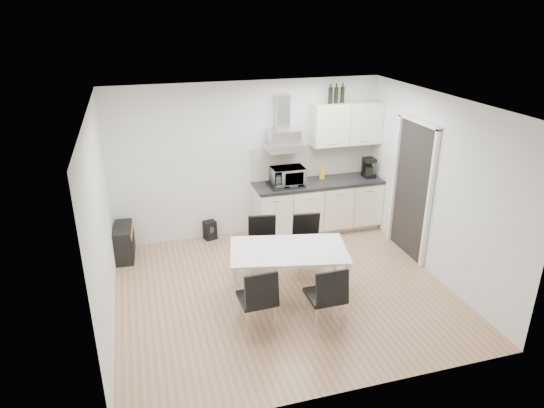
{
  "coord_description": "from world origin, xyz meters",
  "views": [
    {
      "loc": [
        -1.77,
        -5.51,
        3.69
      ],
      "look_at": [
        -0.01,
        0.53,
        1.1
      ],
      "focal_mm": 32.0,
      "sensor_mm": 36.0,
      "label": 1
    }
  ],
  "objects_px": {
    "chair_far_left": "(263,248)",
    "chair_near_left": "(257,299)",
    "dining_table": "(289,254)",
    "chair_near_right": "(325,296)",
    "guitar_amp": "(124,242)",
    "floor_speaker": "(210,230)",
    "chair_far_right": "(308,246)",
    "kitchenette": "(320,185)"
  },
  "relations": [
    {
      "from": "kitchenette",
      "to": "chair_near_right",
      "type": "distance_m",
      "value": 2.85
    },
    {
      "from": "dining_table",
      "to": "guitar_amp",
      "type": "xyz_separation_m",
      "value": [
        -2.1,
        1.82,
        -0.41
      ]
    },
    {
      "from": "chair_far_right",
      "to": "chair_near_left",
      "type": "height_order",
      "value": "same"
    },
    {
      "from": "floor_speaker",
      "to": "chair_far_right",
      "type": "bearing_deg",
      "value": -66.38
    },
    {
      "from": "chair_near_left",
      "to": "guitar_amp",
      "type": "xyz_separation_m",
      "value": [
        -1.53,
        2.36,
        -0.17
      ]
    },
    {
      "from": "chair_near_right",
      "to": "chair_near_left",
      "type": "bearing_deg",
      "value": 167.36
    },
    {
      "from": "dining_table",
      "to": "chair_near_right",
      "type": "distance_m",
      "value": 0.79
    },
    {
      "from": "chair_near_left",
      "to": "guitar_amp",
      "type": "bearing_deg",
      "value": 120.46
    },
    {
      "from": "floor_speaker",
      "to": "dining_table",
      "type": "bearing_deg",
      "value": -86.02
    },
    {
      "from": "kitchenette",
      "to": "dining_table",
      "type": "relative_size",
      "value": 1.52
    },
    {
      "from": "chair_near_right",
      "to": "guitar_amp",
      "type": "relative_size",
      "value": 1.35
    },
    {
      "from": "kitchenette",
      "to": "chair_far_right",
      "type": "xyz_separation_m",
      "value": [
        -0.69,
        -1.36,
        -0.39
      ]
    },
    {
      "from": "guitar_amp",
      "to": "floor_speaker",
      "type": "xyz_separation_m",
      "value": [
        1.39,
        0.28,
        -0.11
      ]
    },
    {
      "from": "kitchenette",
      "to": "chair_near_right",
      "type": "relative_size",
      "value": 2.86
    },
    {
      "from": "chair_far_right",
      "to": "floor_speaker",
      "type": "relative_size",
      "value": 2.74
    },
    {
      "from": "guitar_amp",
      "to": "chair_far_right",
      "type": "bearing_deg",
      "value": -22.1
    },
    {
      "from": "kitchenette",
      "to": "guitar_amp",
      "type": "relative_size",
      "value": 3.88
    },
    {
      "from": "chair_far_left",
      "to": "chair_near_left",
      "type": "xyz_separation_m",
      "value": [
        -0.42,
        -1.24,
        0.0
      ]
    },
    {
      "from": "chair_near_left",
      "to": "chair_far_right",
      "type": "bearing_deg",
      "value": 44.05
    },
    {
      "from": "guitar_amp",
      "to": "dining_table",
      "type": "bearing_deg",
      "value": -37.43
    },
    {
      "from": "chair_far_left",
      "to": "chair_near_right",
      "type": "height_order",
      "value": "same"
    },
    {
      "from": "chair_far_left",
      "to": "floor_speaker",
      "type": "relative_size",
      "value": 2.74
    },
    {
      "from": "chair_far_left",
      "to": "floor_speaker",
      "type": "distance_m",
      "value": 1.54
    },
    {
      "from": "chair_near_left",
      "to": "guitar_amp",
      "type": "height_order",
      "value": "chair_near_left"
    },
    {
      "from": "floor_speaker",
      "to": "kitchenette",
      "type": "bearing_deg",
      "value": -19.62
    },
    {
      "from": "chair_far_left",
      "to": "chair_near_left",
      "type": "relative_size",
      "value": 1.0
    },
    {
      "from": "kitchenette",
      "to": "dining_table",
      "type": "bearing_deg",
      "value": -121.52
    },
    {
      "from": "kitchenette",
      "to": "chair_near_right",
      "type": "bearing_deg",
      "value": -109.86
    },
    {
      "from": "dining_table",
      "to": "floor_speaker",
      "type": "distance_m",
      "value": 2.28
    },
    {
      "from": "guitar_amp",
      "to": "floor_speaker",
      "type": "bearing_deg",
      "value": 15.08
    },
    {
      "from": "kitchenette",
      "to": "chair_near_right",
      "type": "xyz_separation_m",
      "value": [
        -0.96,
        -2.65,
        -0.39
      ]
    },
    {
      "from": "chair_far_left",
      "to": "chair_far_right",
      "type": "height_order",
      "value": "same"
    },
    {
      "from": "dining_table",
      "to": "guitar_amp",
      "type": "relative_size",
      "value": 2.54
    },
    {
      "from": "dining_table",
      "to": "chair_near_right",
      "type": "height_order",
      "value": "chair_near_right"
    },
    {
      "from": "chair_far_right",
      "to": "guitar_amp",
      "type": "height_order",
      "value": "chair_far_right"
    },
    {
      "from": "chair_far_left",
      "to": "chair_near_left",
      "type": "height_order",
      "value": "same"
    },
    {
      "from": "chair_far_right",
      "to": "guitar_amp",
      "type": "xyz_separation_m",
      "value": [
        -2.59,
        1.24,
        -0.17
      ]
    },
    {
      "from": "chair_near_left",
      "to": "floor_speaker",
      "type": "distance_m",
      "value": 2.67
    },
    {
      "from": "chair_far_right",
      "to": "floor_speaker",
      "type": "distance_m",
      "value": 1.96
    },
    {
      "from": "chair_far_left",
      "to": "chair_far_right",
      "type": "relative_size",
      "value": 1.0
    },
    {
      "from": "chair_far_right",
      "to": "chair_near_right",
      "type": "bearing_deg",
      "value": 85.54
    },
    {
      "from": "chair_near_left",
      "to": "floor_speaker",
      "type": "relative_size",
      "value": 2.74
    }
  ]
}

